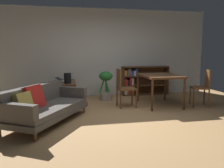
% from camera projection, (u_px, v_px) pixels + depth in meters
% --- Properties ---
extents(ground_plane, '(8.16, 8.16, 0.00)m').
position_uv_depth(ground_plane, '(124.00, 119.00, 4.73)').
color(ground_plane, tan).
extents(back_wall_panel, '(6.80, 0.10, 2.70)m').
position_uv_depth(back_wall_panel, '(103.00, 53.00, 7.15)').
color(back_wall_panel, silver).
rests_on(back_wall_panel, ground_plane).
extents(fabric_couch, '(1.68, 2.07, 0.77)m').
position_uv_depth(fabric_couch, '(43.00, 105.00, 4.45)').
color(fabric_couch, brown).
rests_on(fabric_couch, ground_plane).
extents(media_console, '(0.43, 1.25, 0.57)m').
position_uv_depth(media_console, '(68.00, 92.00, 6.24)').
color(media_console, brown).
rests_on(media_console, ground_plane).
extents(open_laptop, '(0.43, 0.36, 0.11)m').
position_uv_depth(open_laptop, '(63.00, 80.00, 6.34)').
color(open_laptop, silver).
rests_on(open_laptop, media_console).
extents(desk_speaker, '(0.19, 0.19, 0.27)m').
position_uv_depth(desk_speaker, '(68.00, 78.00, 5.90)').
color(desk_speaker, black).
rests_on(desk_speaker, media_console).
extents(potted_floor_plant, '(0.39, 0.41, 0.83)m').
position_uv_depth(potted_floor_plant, '(106.00, 84.00, 6.51)').
color(potted_floor_plant, '#9E9389').
rests_on(potted_floor_plant, ground_plane).
extents(dining_table, '(0.92, 1.18, 0.80)m').
position_uv_depth(dining_table, '(160.00, 78.00, 5.84)').
color(dining_table, '#56351E').
rests_on(dining_table, ground_plane).
extents(dining_chair_near, '(0.51, 0.53, 0.94)m').
position_uv_depth(dining_chair_near, '(203.00, 85.00, 5.75)').
color(dining_chair_near, brown).
rests_on(dining_chair_near, ground_plane).
extents(dining_chair_far, '(0.45, 0.41, 0.97)m').
position_uv_depth(dining_chair_far, '(123.00, 86.00, 5.66)').
color(dining_chair_far, brown).
rests_on(dining_chair_far, ground_plane).
extents(bookshelf, '(1.53, 0.30, 0.92)m').
position_uv_depth(bookshelf, '(141.00, 80.00, 7.35)').
color(bookshelf, '#56351E').
rests_on(bookshelf, ground_plane).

